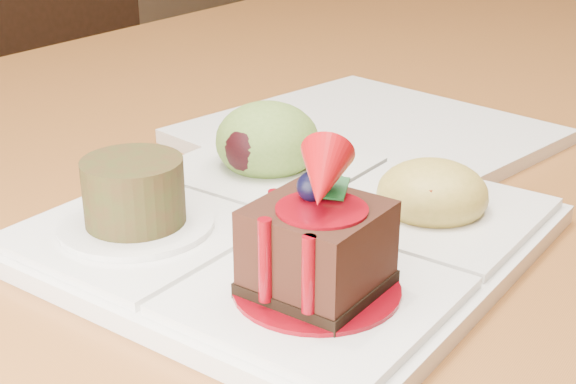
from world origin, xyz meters
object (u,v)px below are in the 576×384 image
Objects in this scene: sampler_plate at (290,209)px; second_plate at (367,136)px; chair_left at (82,89)px; dining_table at (469,125)px.

sampler_plate is 1.10× the size of second_plate.
second_plate is at bearing 70.17° from chair_left.
sampler_plate reaches higher than second_plate.
sampler_plate is (0.94, -0.66, 0.22)m from chair_left.
chair_left is 3.80× the size of second_plate.
dining_table is at bearing 94.06° from second_plate.
chair_left is (-0.87, 0.18, -0.13)m from dining_table.
chair_left is 1.03m from second_plate.
chair_left is at bearing 152.13° from second_plate.
dining_table is 0.49m from sampler_plate.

